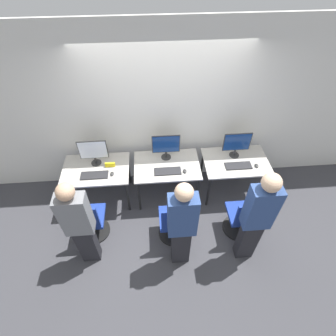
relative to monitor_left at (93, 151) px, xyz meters
name	(u,v)px	position (x,y,z in m)	size (l,w,h in m)	color
ground_plane	(169,209)	(1.16, -0.51, -0.98)	(20.00, 20.00, 0.00)	#3D3D42
wall_back	(164,113)	(1.16, 0.36, 0.42)	(12.00, 0.05, 2.80)	silver
desk_left	(97,172)	(0.00, -0.14, -0.34)	(1.07, 0.74, 0.72)	#BCB7AD
monitor_left	(93,151)	(0.00, 0.00, 0.00)	(0.45, 0.16, 0.46)	#2D2D2D
keyboard_left	(94,175)	(0.00, -0.29, -0.25)	(0.43, 0.17, 0.02)	#262628
mouse_left	(112,174)	(0.28, -0.28, -0.24)	(0.06, 0.09, 0.03)	#333333
office_chair_left	(90,222)	(-0.07, -0.90, -0.62)	(0.48, 0.48, 0.89)	black
person_left	(79,223)	(-0.05, -1.26, -0.10)	(0.36, 0.21, 1.63)	#232328
desk_center	(167,168)	(1.16, -0.14, -0.34)	(1.07, 0.74, 0.72)	#BCB7AD
monitor_center	(166,146)	(1.16, 0.05, 0.00)	(0.45, 0.16, 0.46)	#2D2D2D
keyboard_center	(168,171)	(1.16, -0.29, -0.25)	(0.43, 0.17, 0.02)	#262628
mouse_center	(185,171)	(1.43, -0.32, -0.24)	(0.06, 0.09, 0.03)	#333333
office_chair_center	(174,223)	(1.20, -1.03, -0.62)	(0.48, 0.48, 0.89)	black
person_center	(182,224)	(1.25, -1.39, -0.08)	(0.36, 0.22, 1.65)	#232328
desk_right	(235,164)	(2.31, -0.14, -0.34)	(1.07, 0.74, 0.72)	#BCB7AD
monitor_right	(237,144)	(2.31, 0.01, 0.00)	(0.45, 0.16, 0.46)	#2D2D2D
keyboard_right	(238,166)	(2.31, -0.26, -0.25)	(0.43, 0.17, 0.02)	#262628
mouse_right	(257,166)	(2.61, -0.29, -0.24)	(0.06, 0.09, 0.03)	#333333
office_chair_right	(242,219)	(2.24, -1.03, -0.62)	(0.48, 0.48, 0.89)	black
person_right	(257,217)	(2.20, -1.39, -0.03)	(0.36, 0.23, 1.72)	#232328
placard_left	(110,165)	(0.24, -0.10, -0.22)	(0.16, 0.03, 0.08)	yellow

